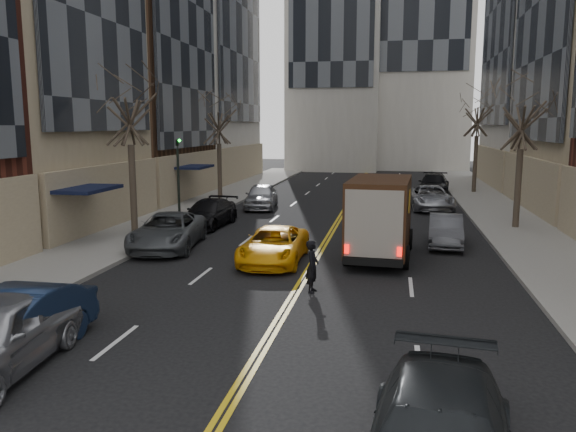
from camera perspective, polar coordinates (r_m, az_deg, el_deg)
sidewalk_left at (r=33.23m, az=-10.34°, el=0.41°), size 4.00×66.00×0.15m
sidewalk_right at (r=31.66m, az=21.74°, el=-0.53°), size 4.00×66.00×0.15m
tree_lf_mid at (r=26.40m, az=-15.89°, el=12.18°), size 3.20×3.20×8.91m
tree_lf_far at (r=38.46m, az=-7.08°, el=10.56°), size 3.20×3.20×8.12m
tree_rt_mid at (r=29.28m, az=22.81°, el=10.65°), size 3.20×3.20×8.32m
tree_rt_far at (r=44.08m, az=18.78°, el=10.90°), size 3.20×3.20×9.11m
traffic_signal at (r=27.70m, az=-11.09°, el=4.37°), size 0.29×0.26×4.70m
ups_truck at (r=21.77m, az=9.37°, el=-0.17°), size 2.61×5.81×3.12m
taxi at (r=20.94m, az=-1.45°, el=-2.99°), size 2.22×4.69×1.30m
pedestrian at (r=17.22m, az=2.49°, el=-5.13°), size 0.42×0.61×1.62m
parked_lf_b at (r=13.77m, az=-26.22°, el=-10.06°), size 1.64×4.58×1.50m
parked_lf_c at (r=23.80m, az=-12.12°, el=-1.52°), size 3.11×5.52×1.46m
parked_lf_d at (r=28.63m, az=-8.09°, el=0.28°), size 2.18×4.76×1.35m
parked_lf_e at (r=34.52m, az=-2.72°, el=2.03°), size 2.32×4.66×1.53m
parked_rt_a at (r=24.76m, az=15.72°, el=-1.42°), size 1.64×4.03×1.30m
parked_rt_b at (r=35.21m, az=14.26°, el=1.82°), size 2.85×5.37×1.44m
parked_rt_c at (r=42.68m, az=14.57°, el=3.12°), size 2.69×5.46×1.53m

